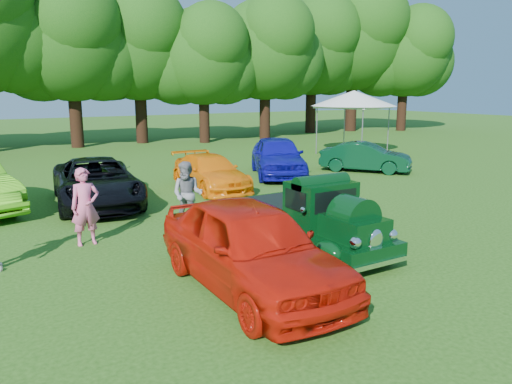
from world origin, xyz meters
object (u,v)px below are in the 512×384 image
back_car_orange (210,173)px  canopy_tent (354,99)px  red_convertible (250,246)px  back_car_black (97,182)px  spectator_pink (85,207)px  spectator_grey (188,194)px  back_car_green (365,157)px  hero_pickup (315,220)px  back_car_blue (278,156)px

back_car_orange → canopy_tent: bearing=27.2°
red_convertible → back_car_orange: size_ratio=1.12×
back_car_black → back_car_orange: (4.18, 0.32, -0.10)m
spectator_pink → spectator_grey: 2.72m
back_car_green → spectator_pink: spectator_pink is taller
back_car_orange → canopy_tent: (11.55, 5.09, 2.46)m
back_car_green → spectator_grey: (-10.52, -4.23, 0.23)m
back_car_orange → canopy_tent: size_ratio=0.74×
red_convertible → back_car_black: red_convertible is taller
back_car_black → spectator_pink: bearing=-99.5°
back_car_orange → spectator_grey: size_ratio=2.48×
back_car_orange → spectator_grey: 5.00m
red_convertible → spectator_grey: 4.67m
back_car_black → back_car_orange: 4.20m
hero_pickup → back_car_green: size_ratio=1.06×
hero_pickup → canopy_tent: 18.06m
spectator_pink → spectator_grey: (2.71, 0.22, -0.04)m
back_car_green → red_convertible: bearing=-178.4°
red_convertible → back_car_blue: back_car_blue is taller
back_car_orange → spectator_grey: (-2.75, -4.16, 0.25)m
spectator_grey → back_car_black: bearing=151.9°
spectator_pink → canopy_tent: size_ratio=0.31×
hero_pickup → spectator_grey: spectator_grey is taller
hero_pickup → spectator_grey: 3.78m
back_car_black → canopy_tent: canopy_tent is taller
back_car_orange → back_car_blue: size_ratio=0.89×
canopy_tent → spectator_grey: bearing=-147.1°
back_car_black → spectator_grey: size_ratio=3.02×
back_car_blue → spectator_grey: 8.46m
spectator_pink → back_car_blue: bearing=29.6°
back_car_orange → spectator_pink: size_ratio=2.37×
canopy_tent → hero_pickup: bearing=-135.0°
hero_pickup → red_convertible: red_convertible is taller
back_car_black → spectator_grey: 4.10m
red_convertible → back_car_black: (-0.63, 8.44, -0.09)m
red_convertible → hero_pickup: bearing=27.9°
spectator_pink → canopy_tent: 19.60m
canopy_tent → back_car_black: bearing=-161.0°
back_car_green → canopy_tent: 6.74m
back_car_black → spectator_grey: bearing=-61.6°
back_car_blue → hero_pickup: bearing=-93.2°
hero_pickup → back_car_green: bearing=40.7°
back_car_orange → spectator_pink: 7.01m
back_car_blue → back_car_green: size_ratio=1.24×
back_car_blue → canopy_tent: (7.77, 3.89, 2.25)m
back_car_blue → back_car_green: back_car_blue is taller
back_car_green → spectator_pink: (-13.24, -4.45, 0.27)m
back_car_orange → back_car_black: bearing=-172.3°
back_car_orange → spectator_grey: bearing=-120.1°
back_car_green → back_car_blue: bearing=127.8°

